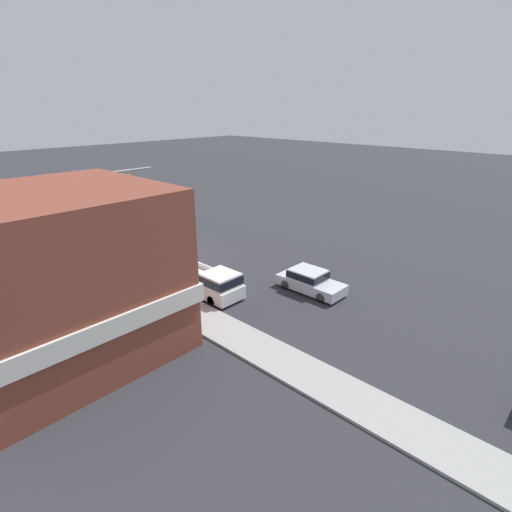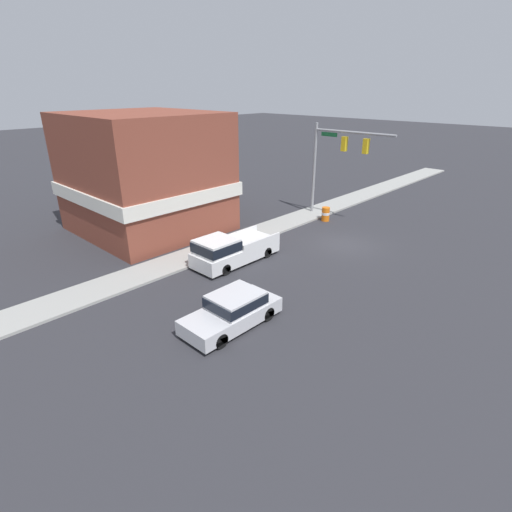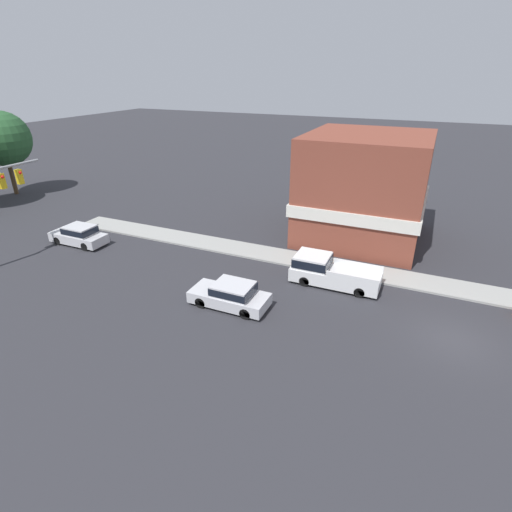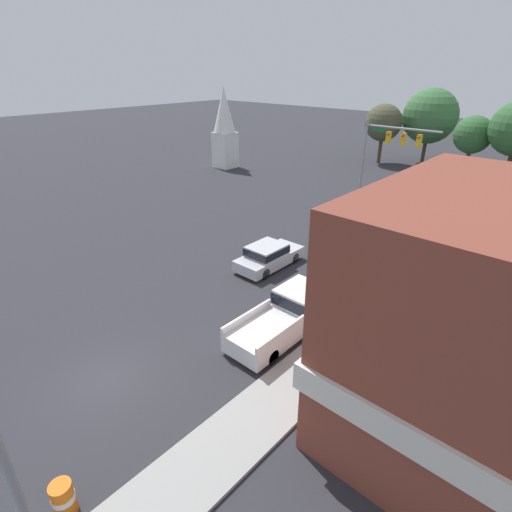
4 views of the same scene
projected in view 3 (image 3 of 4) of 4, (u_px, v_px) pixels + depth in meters
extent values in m
plane|color=#2D2D33|center=(453.00, 340.00, 20.33)|extent=(200.00, 200.00, 0.00)
cube|color=#9E9E99|center=(453.00, 288.00, 25.01)|extent=(2.40, 60.00, 0.14)
cube|color=gold|center=(2.00, 181.00, 27.42)|extent=(0.36, 0.36, 1.05)
sphere|color=red|center=(2.00, 177.00, 27.21)|extent=(0.22, 0.22, 0.22)
cube|color=gold|center=(19.00, 177.00, 28.54)|extent=(0.36, 0.36, 1.05)
sphere|color=red|center=(20.00, 173.00, 28.33)|extent=(0.22, 0.22, 0.22)
cylinder|color=black|center=(201.00, 302.00, 22.98)|extent=(0.22, 0.66, 0.66)
cylinder|color=black|center=(215.00, 289.00, 24.41)|extent=(0.22, 0.66, 0.66)
cylinder|color=black|center=(245.00, 314.00, 21.94)|extent=(0.22, 0.66, 0.66)
cylinder|color=black|center=(258.00, 299.00, 23.37)|extent=(0.22, 0.66, 0.66)
cube|color=silver|center=(229.00, 298.00, 23.10)|extent=(1.95, 4.59, 0.67)
cube|color=silver|center=(233.00, 289.00, 22.72)|extent=(1.79, 2.20, 0.63)
cube|color=black|center=(233.00, 289.00, 22.72)|extent=(1.81, 2.29, 0.44)
cylinder|color=black|center=(58.00, 241.00, 31.23)|extent=(0.22, 0.66, 0.66)
cylinder|color=black|center=(74.00, 234.00, 32.55)|extent=(0.22, 0.66, 0.66)
cylinder|color=black|center=(85.00, 247.00, 30.20)|extent=(0.22, 0.66, 0.66)
cylinder|color=black|center=(100.00, 239.00, 31.52)|extent=(0.22, 0.66, 0.66)
cube|color=silver|center=(79.00, 238.00, 31.29)|extent=(1.81, 4.54, 0.71)
cube|color=silver|center=(80.00, 230.00, 30.90)|extent=(1.66, 2.18, 0.65)
cube|color=black|center=(80.00, 230.00, 30.90)|extent=(1.68, 2.26, 0.45)
cylinder|color=black|center=(304.00, 281.00, 25.29)|extent=(0.22, 0.66, 0.66)
cylinder|color=black|center=(313.00, 269.00, 26.83)|extent=(0.22, 0.66, 0.66)
cylinder|color=black|center=(359.00, 292.00, 24.02)|extent=(0.22, 0.66, 0.66)
cylinder|color=black|center=(365.00, 279.00, 25.56)|extent=(0.22, 0.66, 0.66)
cube|color=white|center=(335.00, 276.00, 25.31)|extent=(2.08, 5.57, 0.85)
cube|color=white|center=(313.00, 260.00, 25.52)|extent=(1.97, 2.12, 0.78)
cube|color=black|center=(313.00, 260.00, 25.52)|extent=(1.99, 2.20, 0.55)
cube|color=white|center=(352.00, 278.00, 23.80)|extent=(0.12, 3.16, 0.35)
cube|color=white|center=(358.00, 265.00, 25.42)|extent=(0.12, 3.16, 0.35)
cube|color=brown|center=(364.00, 187.00, 31.32)|extent=(9.68, 9.03, 8.18)
cube|color=silver|center=(363.00, 200.00, 31.76)|extent=(9.98, 9.33, 0.90)
cylinder|color=#4C3823|center=(13.00, 179.00, 43.47)|extent=(0.44, 0.44, 3.37)
sphere|color=#28562D|center=(2.00, 139.00, 41.67)|extent=(5.65, 5.65, 5.65)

